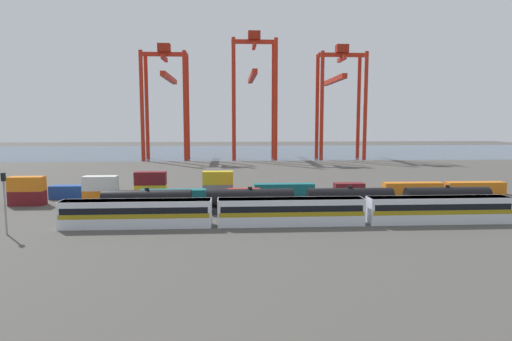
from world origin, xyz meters
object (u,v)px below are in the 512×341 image
at_px(signal_mast, 4,195).
at_px(gantry_crane_east, 339,91).
at_px(shipping_container_0, 27,198).
at_px(freight_tank_row, 300,200).
at_px(passenger_train, 291,210).
at_px(shipping_container_12, 349,189).
at_px(shipping_container_4, 173,197).
at_px(shipping_container_9, 218,191).
at_px(gantry_crane_central, 254,85).
at_px(gantry_crane_west, 166,90).
at_px(shipping_container_11, 284,190).

height_order(signal_mast, gantry_crane_east, gantry_crane_east).
distance_m(signal_mast, shipping_container_0, 22.36).
relative_size(freight_tank_row, signal_mast, 7.79).
xyz_separation_m(passenger_train, shipping_container_0, (-45.39, 17.74, -0.84)).
height_order(freight_tank_row, shipping_container_12, freight_tank_row).
xyz_separation_m(shipping_container_0, shipping_container_4, (26.06, 0.00, 0.00)).
height_order(freight_tank_row, shipping_container_9, freight_tank_row).
height_order(freight_tank_row, gantry_crane_central, gantry_crane_central).
height_order(passenger_train, shipping_container_0, passenger_train).
height_order(freight_tank_row, shipping_container_4, freight_tank_row).
distance_m(passenger_train, gantry_crane_east, 124.03).
relative_size(shipping_container_4, gantry_crane_west, 0.27).
relative_size(signal_mast, shipping_container_11, 0.69).
distance_m(shipping_container_4, shipping_container_9, 10.32).
relative_size(freight_tank_row, shipping_container_4, 5.34).
relative_size(shipping_container_9, gantry_crane_east, 0.13).
xyz_separation_m(shipping_container_11, shipping_container_12, (13.32, 0.00, 0.00)).
bearing_deg(gantry_crane_central, shipping_container_0, -115.21).
xyz_separation_m(freight_tank_row, shipping_container_9, (-14.07, 15.35, -0.74)).
xyz_separation_m(freight_tank_row, shipping_container_12, (12.56, 15.35, -0.74)).
bearing_deg(shipping_container_12, shipping_container_0, -173.98).
bearing_deg(shipping_container_9, shipping_container_4, -141.62).
distance_m(freight_tank_row, shipping_container_0, 49.06).
distance_m(freight_tank_row, gantry_crane_central, 111.17).
xyz_separation_m(shipping_container_9, gantry_crane_east, (47.63, 91.57, 26.65)).
xyz_separation_m(signal_mast, gantry_crane_east, (74.96, 118.89, 22.61)).
distance_m(shipping_container_4, gantry_crane_west, 102.74).
relative_size(freight_tank_row, shipping_container_11, 5.34).
relative_size(shipping_container_11, gantry_crane_central, 0.24).
bearing_deg(gantry_crane_east, shipping_container_11, -110.54).
distance_m(gantry_crane_west, gantry_crane_central, 35.46).
height_order(passenger_train, gantry_crane_west, gantry_crane_west).
xyz_separation_m(shipping_container_0, shipping_container_9, (34.16, 6.41, 0.00)).
height_order(shipping_container_11, shipping_container_12, same).
xyz_separation_m(passenger_train, shipping_container_9, (-11.23, 24.15, -0.84)).
distance_m(passenger_train, gantry_crane_west, 123.54).
distance_m(shipping_container_11, gantry_crane_east, 101.36).
xyz_separation_m(freight_tank_row, gantry_crane_east, (33.56, 106.92, 25.90)).
height_order(signal_mast, shipping_container_12, signal_mast).
xyz_separation_m(passenger_train, signal_mast, (-38.56, -3.17, 3.19)).
height_order(shipping_container_4, gantry_crane_central, gantry_crane_central).
relative_size(shipping_container_0, gantry_crane_west, 0.13).
distance_m(signal_mast, shipping_container_11, 49.14).
xyz_separation_m(passenger_train, shipping_container_12, (15.40, 24.15, -0.84)).
bearing_deg(gantry_crane_east, gantry_crane_west, 179.91).
bearing_deg(gantry_crane_central, shipping_container_9, -97.57).
distance_m(passenger_train, shipping_container_4, 26.25).
distance_m(shipping_container_0, shipping_container_9, 34.75).
height_order(passenger_train, gantry_crane_east, gantry_crane_east).
xyz_separation_m(shipping_container_0, gantry_crane_central, (46.41, 98.59, 28.91)).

